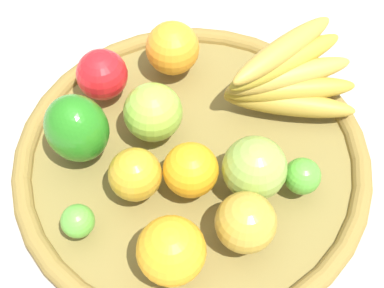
{
  "coord_description": "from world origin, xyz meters",
  "views": [
    {
      "loc": [
        0.4,
        0.01,
        0.66
      ],
      "look_at": [
        0.0,
        0.0,
        0.06
      ],
      "focal_mm": 52.16,
      "sensor_mm": 36.0,
      "label": 1
    }
  ],
  "objects_px": {
    "apple_2": "(135,174)",
    "orange_1": "(173,48)",
    "lime_0": "(302,176)",
    "bell_pepper": "(77,128)",
    "apple_3": "(255,168)",
    "orange_0": "(191,170)",
    "orange_2": "(171,251)",
    "apple_0": "(153,112)",
    "lime_1": "(78,221)",
    "banana_bunch": "(287,76)",
    "apple_4": "(246,223)",
    "apple_1": "(102,75)"
  },
  "relations": [
    {
      "from": "apple_4",
      "to": "bell_pepper",
      "type": "xyz_separation_m",
      "value": [
        -0.12,
        -0.21,
        0.01
      ]
    },
    {
      "from": "apple_3",
      "to": "apple_0",
      "type": "relative_size",
      "value": 1.03
    },
    {
      "from": "apple_0",
      "to": "apple_4",
      "type": "distance_m",
      "value": 0.19
    },
    {
      "from": "banana_bunch",
      "to": "apple_1",
      "type": "bearing_deg",
      "value": -91.09
    },
    {
      "from": "orange_0",
      "to": "apple_4",
      "type": "relative_size",
      "value": 0.96
    },
    {
      "from": "orange_2",
      "to": "apple_0",
      "type": "bearing_deg",
      "value": -169.96
    },
    {
      "from": "apple_0",
      "to": "orange_2",
      "type": "bearing_deg",
      "value": 10.04
    },
    {
      "from": "apple_3",
      "to": "lime_0",
      "type": "distance_m",
      "value": 0.06
    },
    {
      "from": "apple_3",
      "to": "apple_4",
      "type": "xyz_separation_m",
      "value": [
        0.07,
        -0.01,
        -0.0
      ]
    },
    {
      "from": "apple_4",
      "to": "apple_0",
      "type": "bearing_deg",
      "value": -142.47
    },
    {
      "from": "orange_0",
      "to": "lime_0",
      "type": "distance_m",
      "value": 0.14
    },
    {
      "from": "orange_2",
      "to": "lime_0",
      "type": "height_order",
      "value": "orange_2"
    },
    {
      "from": "orange_0",
      "to": "lime_0",
      "type": "xyz_separation_m",
      "value": [
        -0.0,
        0.14,
        -0.01
      ]
    },
    {
      "from": "orange_0",
      "to": "apple_1",
      "type": "bearing_deg",
      "value": -139.48
    },
    {
      "from": "apple_2",
      "to": "orange_2",
      "type": "bearing_deg",
      "value": 26.3
    },
    {
      "from": "apple_2",
      "to": "lime_0",
      "type": "distance_m",
      "value": 0.21
    },
    {
      "from": "apple_0",
      "to": "apple_1",
      "type": "height_order",
      "value": "apple_0"
    },
    {
      "from": "lime_1",
      "to": "orange_1",
      "type": "bearing_deg",
      "value": 159.45
    },
    {
      "from": "apple_3",
      "to": "lime_1",
      "type": "distance_m",
      "value": 0.22
    },
    {
      "from": "orange_1",
      "to": "apple_4",
      "type": "height_order",
      "value": "orange_1"
    },
    {
      "from": "lime_1",
      "to": "apple_1",
      "type": "bearing_deg",
      "value": 178.78
    },
    {
      "from": "apple_2",
      "to": "apple_0",
      "type": "xyz_separation_m",
      "value": [
        -0.09,
        0.02,
        0.01
      ]
    },
    {
      "from": "orange_1",
      "to": "orange_2",
      "type": "xyz_separation_m",
      "value": [
        0.31,
        0.01,
        0.0
      ]
    },
    {
      "from": "bell_pepper",
      "to": "lime_0",
      "type": "distance_m",
      "value": 0.29
    },
    {
      "from": "apple_0",
      "to": "apple_4",
      "type": "height_order",
      "value": "apple_0"
    },
    {
      "from": "apple_2",
      "to": "orange_1",
      "type": "distance_m",
      "value": 0.21
    },
    {
      "from": "apple_1",
      "to": "lime_1",
      "type": "bearing_deg",
      "value": -1.22
    },
    {
      "from": "lime_0",
      "to": "banana_bunch",
      "type": "bearing_deg",
      "value": -174.81
    },
    {
      "from": "orange_1",
      "to": "apple_4",
      "type": "distance_m",
      "value": 0.28
    },
    {
      "from": "bell_pepper",
      "to": "apple_3",
      "type": "bearing_deg",
      "value": -161.71
    },
    {
      "from": "apple_1",
      "to": "lime_0",
      "type": "xyz_separation_m",
      "value": [
        0.15,
        0.26,
        -0.01
      ]
    },
    {
      "from": "apple_2",
      "to": "bell_pepper",
      "type": "height_order",
      "value": "bell_pepper"
    },
    {
      "from": "apple_4",
      "to": "lime_0",
      "type": "bearing_deg",
      "value": 134.75
    },
    {
      "from": "orange_2",
      "to": "banana_bunch",
      "type": "xyz_separation_m",
      "value": [
        -0.25,
        0.14,
        0.01
      ]
    },
    {
      "from": "lime_0",
      "to": "bell_pepper",
      "type": "bearing_deg",
      "value": -99.21
    },
    {
      "from": "orange_0",
      "to": "lime_0",
      "type": "relative_size",
      "value": 1.49
    },
    {
      "from": "orange_1",
      "to": "bell_pepper",
      "type": "height_order",
      "value": "bell_pepper"
    },
    {
      "from": "apple_0",
      "to": "banana_bunch",
      "type": "bearing_deg",
      "value": 108.78
    },
    {
      "from": "apple_4",
      "to": "orange_1",
      "type": "bearing_deg",
      "value": -159.94
    },
    {
      "from": "apple_4",
      "to": "banana_bunch",
      "type": "xyz_separation_m",
      "value": [
        -0.21,
        0.06,
        0.01
      ]
    },
    {
      "from": "orange_2",
      "to": "banana_bunch",
      "type": "relative_size",
      "value": 0.43
    },
    {
      "from": "apple_2",
      "to": "lime_1",
      "type": "height_order",
      "value": "apple_2"
    },
    {
      "from": "apple_0",
      "to": "apple_3",
      "type": "bearing_deg",
      "value": 57.72
    },
    {
      "from": "apple_2",
      "to": "apple_4",
      "type": "bearing_deg",
      "value": 65.12
    },
    {
      "from": "apple_2",
      "to": "bell_pepper",
      "type": "bearing_deg",
      "value": -126.01
    },
    {
      "from": "orange_2",
      "to": "lime_1",
      "type": "xyz_separation_m",
      "value": [
        -0.04,
        -0.11,
        -0.02
      ]
    },
    {
      "from": "apple_2",
      "to": "bell_pepper",
      "type": "xyz_separation_m",
      "value": [
        -0.06,
        -0.08,
        0.01
      ]
    },
    {
      "from": "orange_1",
      "to": "banana_bunch",
      "type": "xyz_separation_m",
      "value": [
        0.05,
        0.16,
        0.01
      ]
    },
    {
      "from": "apple_3",
      "to": "orange_0",
      "type": "xyz_separation_m",
      "value": [
        0.0,
        -0.08,
        -0.01
      ]
    },
    {
      "from": "apple_4",
      "to": "lime_0",
      "type": "xyz_separation_m",
      "value": [
        -0.07,
        0.07,
        -0.01
      ]
    }
  ]
}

